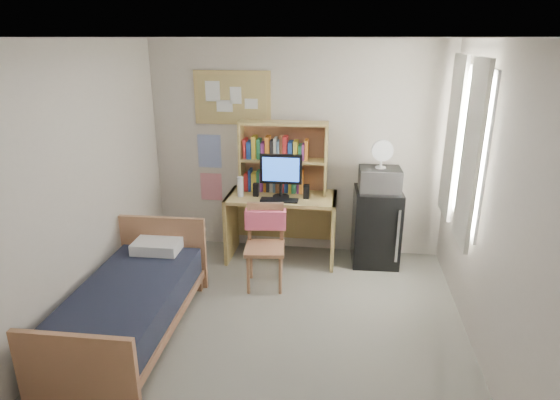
# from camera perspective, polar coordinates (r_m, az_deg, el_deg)

# --- Properties ---
(floor) EXTENTS (3.60, 4.20, 0.02)m
(floor) POSITION_cam_1_polar(r_m,az_deg,el_deg) (4.40, -1.37, -17.19)
(floor) COLOR gray
(floor) RESTS_ON ground
(ceiling) EXTENTS (3.60, 4.20, 0.02)m
(ceiling) POSITION_cam_1_polar(r_m,az_deg,el_deg) (3.55, -1.72, 19.15)
(ceiling) COLOR white
(ceiling) RESTS_ON wall_back
(wall_back) EXTENTS (3.60, 0.04, 2.60)m
(wall_back) POSITION_cam_1_polar(r_m,az_deg,el_deg) (5.78, 1.99, 6.12)
(wall_back) COLOR beige
(wall_back) RESTS_ON floor
(wall_front) EXTENTS (3.60, 0.04, 2.60)m
(wall_front) POSITION_cam_1_polar(r_m,az_deg,el_deg) (2.00, -12.46, -21.81)
(wall_front) COLOR beige
(wall_front) RESTS_ON floor
(wall_left) EXTENTS (0.04, 4.20, 2.60)m
(wall_left) POSITION_cam_1_polar(r_m,az_deg,el_deg) (4.44, -25.08, 0.26)
(wall_left) COLOR beige
(wall_left) RESTS_ON floor
(wall_right) EXTENTS (0.04, 4.20, 2.60)m
(wall_right) POSITION_cam_1_polar(r_m,az_deg,el_deg) (3.92, 25.43, -2.16)
(wall_right) COLOR beige
(wall_right) RESTS_ON floor
(window_unit) EXTENTS (0.10, 1.40, 1.70)m
(window_unit) POSITION_cam_1_polar(r_m,az_deg,el_deg) (4.94, 21.54, 6.12)
(window_unit) COLOR white
(window_unit) RESTS_ON wall_right
(curtain_left) EXTENTS (0.04, 0.55, 1.70)m
(curtain_left) POSITION_cam_1_polar(r_m,az_deg,el_deg) (4.55, 22.24, 5.02)
(curtain_left) COLOR silver
(curtain_left) RESTS_ON wall_right
(curtain_right) EXTENTS (0.04, 0.55, 1.70)m
(curtain_right) POSITION_cam_1_polar(r_m,az_deg,el_deg) (5.31, 20.31, 7.11)
(curtain_right) COLOR silver
(curtain_right) RESTS_ON wall_right
(bulletin_board) EXTENTS (0.94, 0.03, 0.64)m
(bulletin_board) POSITION_cam_1_polar(r_m,az_deg,el_deg) (5.79, -5.83, 12.29)
(bulletin_board) COLOR tan
(bulletin_board) RESTS_ON wall_back
(poster_wave) EXTENTS (0.30, 0.01, 0.42)m
(poster_wave) POSITION_cam_1_polar(r_m,az_deg,el_deg) (6.00, -8.59, 5.90)
(poster_wave) COLOR #2946A6
(poster_wave) RESTS_ON wall_back
(poster_japan) EXTENTS (0.28, 0.01, 0.36)m
(poster_japan) POSITION_cam_1_polar(r_m,az_deg,el_deg) (6.12, -8.38, 1.62)
(poster_japan) COLOR #C8233E
(poster_japan) RESTS_ON wall_back
(desk) EXTENTS (1.31, 0.66, 0.82)m
(desk) POSITION_cam_1_polar(r_m,az_deg,el_deg) (5.74, 0.19, -3.33)
(desk) COLOR tan
(desk) RESTS_ON floor
(desk_chair) EXTENTS (0.51, 0.51, 0.92)m
(desk_chair) POSITION_cam_1_polar(r_m,az_deg,el_deg) (5.07, -1.86, -5.84)
(desk_chair) COLOR #AB7651
(desk_chair) RESTS_ON floor
(mini_fridge) EXTENTS (0.57, 0.57, 0.92)m
(mini_fridge) POSITION_cam_1_polar(r_m,az_deg,el_deg) (5.74, 11.63, -3.19)
(mini_fridge) COLOR black
(mini_fridge) RESTS_ON floor
(bed) EXTENTS (0.94, 1.81, 0.49)m
(bed) POSITION_cam_1_polar(r_m,az_deg,el_deg) (4.60, -17.81, -12.68)
(bed) COLOR black
(bed) RESTS_ON floor
(hutch) EXTENTS (1.05, 0.27, 0.86)m
(hutch) POSITION_cam_1_polar(r_m,az_deg,el_deg) (5.62, 0.41, 5.19)
(hutch) COLOR tan
(hutch) RESTS_ON desk
(monitor) EXTENTS (0.49, 0.04, 0.52)m
(monitor) POSITION_cam_1_polar(r_m,az_deg,el_deg) (5.46, 0.12, 2.94)
(monitor) COLOR black
(monitor) RESTS_ON desk
(keyboard) EXTENTS (0.44, 0.14, 0.02)m
(keyboard) POSITION_cam_1_polar(r_m,az_deg,el_deg) (5.40, -0.09, -0.02)
(keyboard) COLOR black
(keyboard) RESTS_ON desk
(speaker_left) EXTENTS (0.07, 0.07, 0.16)m
(speaker_left) POSITION_cam_1_polar(r_m,az_deg,el_deg) (5.56, -2.95, 1.25)
(speaker_left) COLOR black
(speaker_left) RESTS_ON desk
(speaker_right) EXTENTS (0.07, 0.07, 0.17)m
(speaker_right) POSITION_cam_1_polar(r_m,az_deg,el_deg) (5.48, 3.22, 1.02)
(speaker_right) COLOR black
(speaker_right) RESTS_ON desk
(water_bottle) EXTENTS (0.07, 0.07, 0.24)m
(water_bottle) POSITION_cam_1_polar(r_m,az_deg,el_deg) (5.55, -4.86, 1.60)
(water_bottle) COLOR white
(water_bottle) RESTS_ON desk
(hoodie) EXTENTS (0.47, 0.19, 0.22)m
(hoodie) POSITION_cam_1_polar(r_m,az_deg,el_deg) (5.15, -1.78, -2.35)
(hoodie) COLOR #FF6182
(hoodie) RESTS_ON desk_chair
(microwave) EXTENTS (0.49, 0.38, 0.27)m
(microwave) POSITION_cam_1_polar(r_m,az_deg,el_deg) (5.52, 12.05, 2.47)
(microwave) COLOR #B6B7BB
(microwave) RESTS_ON mini_fridge
(desk_fan) EXTENTS (0.25, 0.25, 0.30)m
(desk_fan) POSITION_cam_1_polar(r_m,az_deg,el_deg) (5.45, 12.26, 5.35)
(desk_fan) COLOR white
(desk_fan) RESTS_ON microwave
(pillow) EXTENTS (0.48, 0.34, 0.11)m
(pillow) POSITION_cam_1_polar(r_m,az_deg,el_deg) (5.06, -14.73, -5.43)
(pillow) COLOR white
(pillow) RESTS_ON bed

